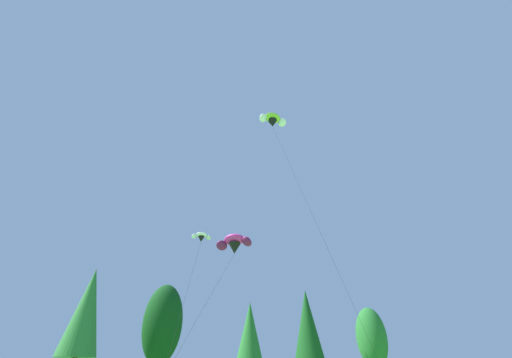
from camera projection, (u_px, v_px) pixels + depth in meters
The scene contains 8 objects.
treeline_tree_c at pixel (86, 311), 41.54m from camera, with size 4.71×4.71×14.12m.
treeline_tree_d at pixel (163, 323), 46.10m from camera, with size 5.40×5.40×13.33m.
treeline_tree_e at pixel (250, 332), 52.35m from camera, with size 4.30×4.30×12.27m.
treeline_tree_f at pixel (307, 324), 56.44m from camera, with size 4.90×4.90×14.99m.
treeline_tree_g at pixel (372, 337), 56.67m from camera, with size 5.10×5.10×12.24m.
parafoil_kite_high_magenta at pixel (234, 244), 31.96m from camera, with size 8.64×10.82×12.21m.
parafoil_kite_mid_lime_white at pixel (273, 120), 34.72m from camera, with size 3.98×8.50×24.55m.
parafoil_kite_far_white at pixel (201, 237), 33.53m from camera, with size 5.38×12.04×12.81m.
Camera 1 is at (-10.24, 1.36, 1.93)m, focal length 23.26 mm.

